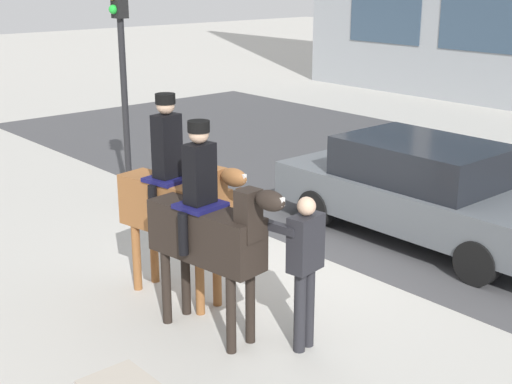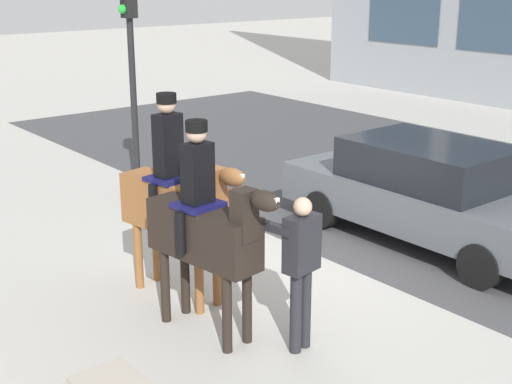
% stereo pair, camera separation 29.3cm
% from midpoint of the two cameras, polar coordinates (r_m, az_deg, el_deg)
% --- Properties ---
extents(ground_plane, '(80.00, 80.00, 0.00)m').
position_cam_midpoint_polar(ground_plane, '(9.96, 3.13, -6.27)').
color(ground_plane, '#B2AFA8').
extents(road_surface, '(25.05, 8.50, 0.01)m').
position_cam_midpoint_polar(road_surface, '(13.51, 17.74, -0.65)').
color(road_surface, '#444447').
rests_on(road_surface, ground_plane).
extents(mounted_horse_lead, '(2.00, 0.70, 2.60)m').
position_cam_midpoint_polar(mounted_horse_lead, '(8.76, -7.41, -0.71)').
color(mounted_horse_lead, brown).
rests_on(mounted_horse_lead, ground_plane).
extents(mounted_horse_companion, '(1.91, 0.65, 2.46)m').
position_cam_midpoint_polar(mounted_horse_companion, '(7.84, -4.91, -2.93)').
color(mounted_horse_companion, black).
rests_on(mounted_horse_companion, ground_plane).
extents(pedestrian_bystander, '(0.82, 0.52, 1.75)m').
position_cam_midpoint_polar(pedestrian_bystander, '(7.59, 2.73, -5.54)').
color(pedestrian_bystander, '#232328').
rests_on(pedestrian_bystander, ground_plane).
extents(street_car_near_lane, '(4.76, 1.96, 1.53)m').
position_cam_midpoint_polar(street_car_near_lane, '(11.12, 12.61, 0.16)').
color(street_car_near_lane, '#51565B').
rests_on(street_car_near_lane, ground_plane).
extents(traffic_light, '(0.24, 0.29, 3.95)m').
position_cam_midpoint_polar(traffic_light, '(12.21, -11.41, 10.75)').
color(traffic_light, black).
rests_on(traffic_light, ground_plane).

